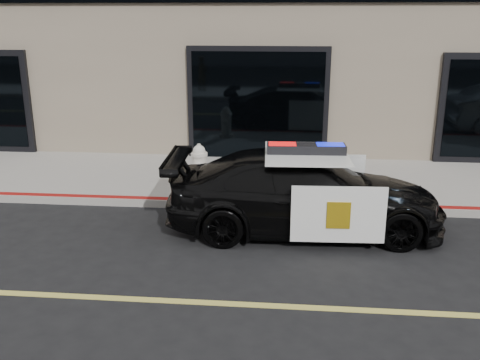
{
  "coord_description": "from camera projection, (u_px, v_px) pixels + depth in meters",
  "views": [
    {
      "loc": [
        -0.21,
        -6.08,
        3.57
      ],
      "look_at": [
        -0.99,
        2.2,
        1.0
      ],
      "focal_mm": 40.0,
      "sensor_mm": 36.0,
      "label": 1
    }
  ],
  "objects": [
    {
      "name": "ground",
      "position": [
        301.0,
        308.0,
        6.81
      ],
      "size": [
        120.0,
        120.0,
        0.0
      ],
      "primitive_type": "plane",
      "color": "black",
      "rests_on": "ground"
    },
    {
      "name": "sidewalk_n",
      "position": [
        297.0,
        181.0,
        11.79
      ],
      "size": [
        60.0,
        3.5,
        0.15
      ],
      "primitive_type": "cube",
      "color": "gray",
      "rests_on": "ground"
    },
    {
      "name": "fire_hydrant",
      "position": [
        199.0,
        166.0,
        11.09
      ],
      "size": [
        0.4,
        0.56,
        0.89
      ],
      "color": "silver",
      "rests_on": "sidewalk_n"
    },
    {
      "name": "police_car",
      "position": [
        305.0,
        192.0,
        9.09
      ],
      "size": [
        2.37,
        4.84,
        1.53
      ],
      "color": "black",
      "rests_on": "ground"
    }
  ]
}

